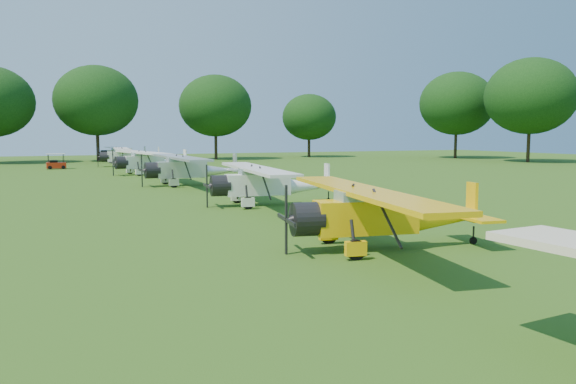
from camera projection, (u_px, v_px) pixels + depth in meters
name	position (u px, v px, depth m)	size (l,w,h in m)	color
ground	(268.00, 217.00, 25.38)	(160.00, 160.00, 0.00)	#294E13
tree_belt	(337.00, 41.00, 26.13)	(137.36, 130.27, 14.52)	black
aircraft_2	(381.00, 211.00, 18.08)	(6.97, 11.02, 2.16)	yellow
aircraft_3	(267.00, 181.00, 29.32)	(7.00, 11.13, 2.19)	white
aircraft_4	(189.00, 167.00, 40.66)	(7.36, 11.69, 2.31)	silver
aircraft_5	(149.00, 160.00, 51.56)	(7.38, 11.69, 2.30)	white
aircraft_6	(128.00, 155.00, 64.04)	(7.21, 11.48, 2.26)	white
aircraft_7	(122.00, 152.00, 76.42)	(6.55, 10.42, 2.05)	silver
golf_cart	(56.00, 164.00, 59.41)	(1.98, 1.30, 1.63)	#B9250D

